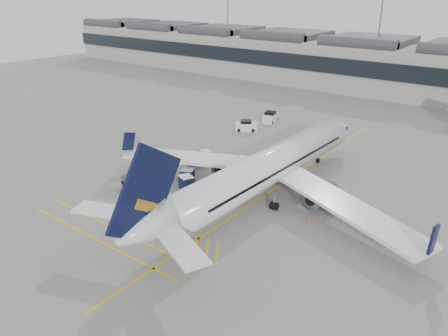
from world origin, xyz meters
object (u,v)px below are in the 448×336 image
Objects in this scene: ramp_agent_a at (245,188)px; ramp_agent_b at (248,180)px; pushback_tug at (132,181)px; airliner_main at (265,169)px; baggage_cart_a at (186,183)px; belt_loader at (277,174)px.

ramp_agent_b is at bearing 95.13° from ramp_agent_a.
airliner_main is at bearing 38.66° from pushback_tug.
airliner_main is 4.11m from ramp_agent_b.
pushback_tug is (-6.34, -3.22, -0.31)m from baggage_cart_a.
airliner_main is 3.62m from ramp_agent_a.
ramp_agent_b is 14.69m from pushback_tug.
ramp_agent_b is (-3.06, 0.98, -2.56)m from airliner_main.
belt_loader is 12.20m from baggage_cart_a.
baggage_cart_a is 1.43× the size of ramp_agent_a.
baggage_cart_a is at bearing -150.92° from airliner_main.
airliner_main is 8.27× the size of belt_loader.
airliner_main reaches higher than belt_loader.
ramp_agent_b is 0.62× the size of pushback_tug.
ramp_agent_a is at bearing -107.78° from belt_loader.
belt_loader is 4.72m from ramp_agent_b.
ramp_agent_b is at bearing 164.09° from airliner_main.
belt_loader is 2.84× the size of ramp_agent_b.
airliner_main reaches higher than pushback_tug.
pushback_tug reaches higher than ramp_agent_a.
baggage_cart_a is at bearing -136.42° from belt_loader.
belt_loader is at bearing 55.30° from pushback_tug.
baggage_cart_a is 0.71× the size of pushback_tug.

